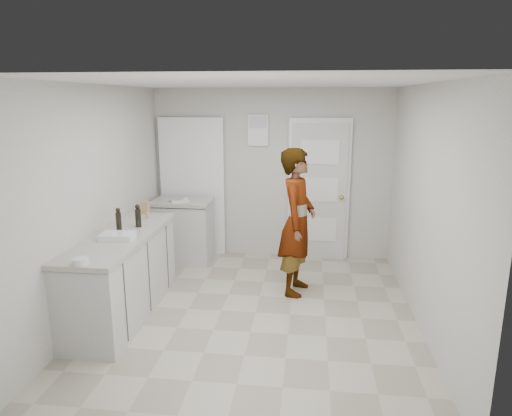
# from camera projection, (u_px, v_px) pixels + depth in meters

# --- Properties ---
(ground) EXTENTS (4.00, 4.00, 0.00)m
(ground) POSITION_uv_depth(u_px,v_px,m) (256.00, 313.00, 5.13)
(ground) COLOR gray
(ground) RESTS_ON ground
(room_shell) EXTENTS (4.00, 4.00, 4.00)m
(room_shell) POSITION_uv_depth(u_px,v_px,m) (260.00, 190.00, 6.80)
(room_shell) COLOR #B1AFA7
(room_shell) RESTS_ON ground
(main_counter) EXTENTS (0.64, 1.96, 0.93)m
(main_counter) POSITION_uv_depth(u_px,v_px,m) (123.00, 278.00, 5.01)
(main_counter) COLOR silver
(main_counter) RESTS_ON ground
(side_counter) EXTENTS (0.84, 0.61, 0.93)m
(side_counter) POSITION_uv_depth(u_px,v_px,m) (184.00, 233.00, 6.67)
(side_counter) COLOR silver
(side_counter) RESTS_ON ground
(person) EXTENTS (0.54, 0.72, 1.79)m
(person) POSITION_uv_depth(u_px,v_px,m) (297.00, 222.00, 5.50)
(person) COLOR silver
(person) RESTS_ON ground
(cake_mix_box) EXTENTS (0.10, 0.06, 0.16)m
(cake_mix_box) POSITION_uv_depth(u_px,v_px,m) (145.00, 208.00, 5.75)
(cake_mix_box) COLOR #9B7A4D
(cake_mix_box) RESTS_ON main_counter
(spice_jar) EXTENTS (0.05, 0.05, 0.07)m
(spice_jar) POSITION_uv_depth(u_px,v_px,m) (148.00, 215.00, 5.55)
(spice_jar) COLOR tan
(spice_jar) RESTS_ON main_counter
(oil_cruet_a) EXTENTS (0.07, 0.07, 0.26)m
(oil_cruet_a) POSITION_uv_depth(u_px,v_px,m) (138.00, 216.00, 5.16)
(oil_cruet_a) COLOR black
(oil_cruet_a) RESTS_ON main_counter
(oil_cruet_b) EXTENTS (0.06, 0.06, 0.27)m
(oil_cruet_b) POSITION_uv_depth(u_px,v_px,m) (119.00, 220.00, 4.98)
(oil_cruet_b) COLOR black
(oil_cruet_b) RESTS_ON main_counter
(baking_dish) EXTENTS (0.35, 0.26, 0.06)m
(baking_dish) POSITION_uv_depth(u_px,v_px,m) (117.00, 236.00, 4.74)
(baking_dish) COLOR silver
(baking_dish) RESTS_ON main_counter
(egg_bowl) EXTENTS (0.14, 0.14, 0.05)m
(egg_bowl) POSITION_uv_depth(u_px,v_px,m) (81.00, 261.00, 4.01)
(egg_bowl) COLOR silver
(egg_bowl) RESTS_ON main_counter
(papers) EXTENTS (0.35, 0.38, 0.01)m
(papers) POSITION_uv_depth(u_px,v_px,m) (179.00, 200.00, 6.54)
(papers) COLOR white
(papers) RESTS_ON side_counter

